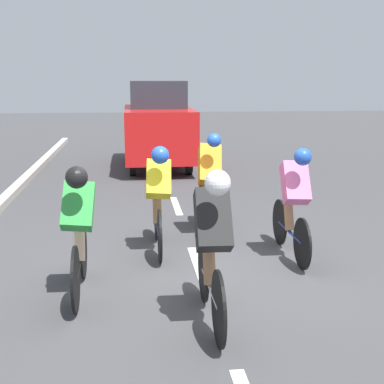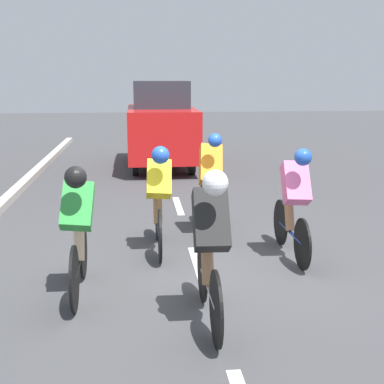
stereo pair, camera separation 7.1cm
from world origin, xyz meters
name	(u,v)px [view 1 (the left image)]	position (x,y,z in m)	size (l,w,h in m)	color
ground_plane	(199,267)	(0.00, 0.00, 0.00)	(60.00, 60.00, 0.00)	#424244
lane_stripe_mid	(198,265)	(0.00, -0.06, 0.00)	(0.12, 1.40, 0.01)	white
lane_stripe_far	(176,206)	(0.00, -3.26, 0.00)	(0.12, 1.40, 0.01)	white
cyclist_orange	(209,183)	(-0.33, -1.40, 0.80)	(0.38, 1.73, 1.56)	black
cyclist_pink	(294,200)	(-1.27, -0.21, 0.78)	(0.34, 1.66, 1.49)	black
cyclist_yellow	(158,196)	(0.46, -0.66, 0.78)	(0.35, 1.70, 1.48)	black
cyclist_green	(79,227)	(1.38, 0.75, 0.77)	(0.36, 1.64, 1.47)	black
cyclist_black	(212,243)	(0.08, 1.60, 0.82)	(0.33, 1.68, 1.55)	black
support_car	(158,125)	(0.10, -7.75, 1.11)	(1.70, 4.01, 2.24)	black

